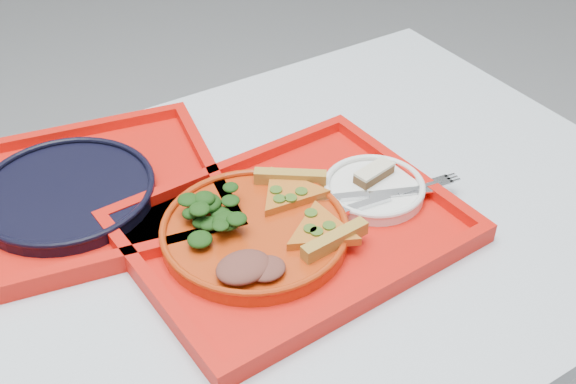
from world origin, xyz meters
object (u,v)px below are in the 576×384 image
object	(u,v)px
tray_main	(292,231)
tray_far	(69,201)
dinner_plate	(255,233)
navy_plate	(67,194)
dessert_bar	(374,173)

from	to	relation	value
tray_main	tray_far	xyz separation A→B (m)	(-0.25, 0.24, 0.00)
dinner_plate	navy_plate	xyz separation A→B (m)	(-0.19, 0.23, -0.00)
tray_main	dinner_plate	world-z (taller)	dinner_plate
navy_plate	dinner_plate	bearing A→B (deg)	-49.88
tray_far	dinner_plate	bearing A→B (deg)	-39.00
tray_main	dinner_plate	xyz separation A→B (m)	(-0.05, 0.01, 0.02)
tray_far	navy_plate	size ratio (longest dim) A/B	1.73
tray_far	dessert_bar	size ratio (longest dim) A/B	6.54
dinner_plate	tray_far	bearing A→B (deg)	130.12
navy_plate	dessert_bar	size ratio (longest dim) A/B	3.78
navy_plate	tray_main	bearing A→B (deg)	-43.88
navy_plate	dessert_bar	world-z (taller)	dessert_bar
tray_far	dinner_plate	xyz separation A→B (m)	(0.19, -0.23, 0.02)
tray_main	dinner_plate	size ratio (longest dim) A/B	1.73
tray_far	dessert_bar	xyz separation A→B (m)	(0.40, -0.22, 0.03)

